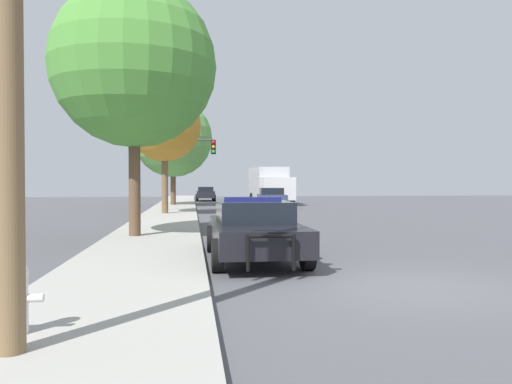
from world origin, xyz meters
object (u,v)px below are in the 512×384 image
(car_background_oncoming, at_px, (272,198))
(tree_sidewalk_near, at_px, (134,66))
(car_background_distant, at_px, (205,193))
(tree_sidewalk_mid, at_px, (165,126))
(fire_hydrant, at_px, (17,295))
(traffic_light, at_px, (187,158))
(tree_sidewalk_far, at_px, (173,138))
(police_car, at_px, (254,228))
(box_truck, at_px, (270,184))

(car_background_oncoming, xyz_separation_m, tree_sidewalk_near, (-7.37, -17.98, 4.82))
(car_background_distant, xyz_separation_m, tree_sidewalk_mid, (-2.81, -20.70, 4.23))
(fire_hydrant, height_order, traffic_light, traffic_light)
(traffic_light, distance_m, tree_sidewalk_near, 15.36)
(tree_sidewalk_mid, bearing_deg, tree_sidewalk_far, 89.54)
(police_car, xyz_separation_m, traffic_light, (-1.75, 19.70, 2.57))
(traffic_light, xyz_separation_m, tree_sidewalk_mid, (-1.18, -3.49, 1.63))
(car_background_oncoming, distance_m, tree_sidewalk_near, 20.02)
(tree_sidewalk_near, bearing_deg, traffic_light, 84.21)
(fire_hydrant, height_order, tree_sidewalk_far, tree_sidewalk_far)
(box_truck, xyz_separation_m, tree_sidewalk_near, (-8.25, -24.30, 3.94))
(box_truck, xyz_separation_m, tree_sidewalk_mid, (-7.89, -12.67, 3.32))
(car_background_distant, distance_m, tree_sidewalk_far, 11.55)
(fire_hydrant, relative_size, box_truck, 0.11)
(traffic_light, relative_size, box_truck, 0.62)
(tree_sidewalk_near, bearing_deg, tree_sidewalk_far, 88.86)
(car_background_distant, bearing_deg, fire_hydrant, -94.76)
(car_background_oncoming, bearing_deg, tree_sidewalk_mid, 46.31)
(box_truck, bearing_deg, tree_sidewalk_mid, 55.41)
(tree_sidewalk_far, xyz_separation_m, tree_sidewalk_near, (-0.44, -22.03, 0.39))
(police_car, bearing_deg, car_background_distant, -89.85)
(car_background_oncoming, bearing_deg, tree_sidewalk_near, 71.85)
(traffic_light, distance_m, tree_sidewalk_mid, 4.03)
(car_background_oncoming, relative_size, tree_sidewalk_far, 0.51)
(fire_hydrant, height_order, box_truck, box_truck)
(car_background_distant, bearing_deg, police_car, -90.11)
(car_background_distant, bearing_deg, tree_sidewalk_mid, -98.03)
(traffic_light, xyz_separation_m, tree_sidewalk_near, (-1.53, -15.12, 2.25))
(tree_sidewalk_mid, xyz_separation_m, tree_sidewalk_near, (-0.36, -11.63, 0.62))
(police_car, xyz_separation_m, tree_sidewalk_far, (-2.85, 26.61, 4.44))
(traffic_light, height_order, car_background_distant, traffic_light)
(box_truck, distance_m, tree_sidewalk_far, 8.87)
(police_car, xyz_separation_m, tree_sidewalk_near, (-3.29, 4.58, 4.83))
(police_car, height_order, car_background_oncoming, police_car)
(tree_sidewalk_far, xyz_separation_m, tree_sidewalk_mid, (-0.08, -10.40, -0.23))
(fire_hydrant, relative_size, traffic_light, 0.18)
(traffic_light, distance_m, car_background_oncoming, 6.99)
(box_truck, bearing_deg, police_car, 77.59)
(police_car, height_order, tree_sidewalk_near, tree_sidewalk_near)
(car_background_distant, bearing_deg, car_background_oncoming, -73.97)
(tree_sidewalk_far, height_order, tree_sidewalk_near, tree_sidewalk_near)
(tree_sidewalk_far, bearing_deg, fire_hydrant, -91.07)
(tree_sidewalk_far, bearing_deg, tree_sidewalk_near, -91.14)
(fire_hydrant, xyz_separation_m, traffic_light, (1.70, 25.53, 2.76))
(car_background_oncoming, xyz_separation_m, car_background_distant, (-4.20, 14.34, -0.03))
(car_background_oncoming, relative_size, box_truck, 0.56)
(box_truck, relative_size, tree_sidewalk_far, 0.91)
(traffic_light, xyz_separation_m, car_background_distant, (1.63, 17.21, -2.59))
(car_background_distant, relative_size, tree_sidewalk_near, 0.53)
(car_background_oncoming, relative_size, tree_sidewalk_mid, 0.60)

